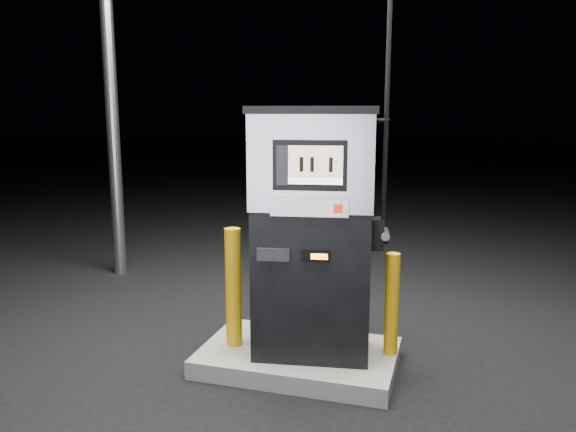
# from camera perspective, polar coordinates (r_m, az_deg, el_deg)

# --- Properties ---
(ground) EXTENTS (80.00, 80.00, 0.00)m
(ground) POSITION_cam_1_polar(r_m,az_deg,el_deg) (4.86, 1.08, -14.97)
(ground) COLOR black
(ground) RESTS_ON ground
(pump_island) EXTENTS (1.60, 1.00, 0.15)m
(pump_island) POSITION_cam_1_polar(r_m,az_deg,el_deg) (4.83, 1.09, -14.17)
(pump_island) COLOR slate
(pump_island) RESTS_ON ground
(fuel_dispenser) EXTENTS (1.13, 0.73, 4.12)m
(fuel_dispenser) POSITION_cam_1_polar(r_m,az_deg,el_deg) (4.43, 2.58, -1.53)
(fuel_dispenser) COLOR black
(fuel_dispenser) RESTS_ON pump_island
(bollard_left) EXTENTS (0.14, 0.14, 1.01)m
(bollard_left) POSITION_cam_1_polar(r_m,az_deg,el_deg) (4.74, -5.56, -7.23)
(bollard_left) COLOR #E3A30C
(bollard_left) RESTS_ON pump_island
(bollard_right) EXTENTS (0.15, 0.15, 0.84)m
(bollard_right) POSITION_cam_1_polar(r_m,az_deg,el_deg) (4.64, 10.50, -8.80)
(bollard_right) COLOR #E3A30C
(bollard_right) RESTS_ON pump_island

